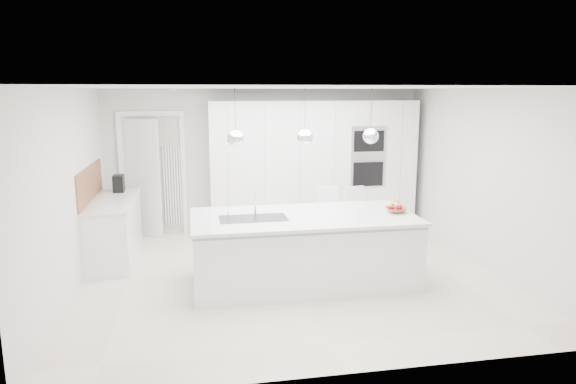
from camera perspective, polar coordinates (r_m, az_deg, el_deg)
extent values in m
plane|color=beige|center=(7.03, 0.45, -9.30)|extent=(5.50, 5.50, 0.00)
plane|color=silver|center=(9.14, -2.51, 3.54)|extent=(5.50, 0.00, 5.50)
plane|color=silver|center=(6.75, -23.12, -0.05)|extent=(0.00, 5.00, 5.00)
plane|color=white|center=(6.59, 0.48, 11.53)|extent=(5.50, 5.50, 0.00)
cube|color=white|center=(9.00, 2.82, 2.78)|extent=(3.60, 0.60, 2.30)
cube|color=white|center=(9.06, -16.34, 1.46)|extent=(0.76, 0.38, 2.00)
cube|color=white|center=(8.02, -18.75, -4.09)|extent=(0.60, 1.80, 0.86)
cube|color=silver|center=(7.92, -18.95, -0.95)|extent=(0.62, 1.82, 0.04)
cube|color=brown|center=(7.92, -21.13, 0.90)|extent=(0.02, 1.80, 0.50)
cube|color=white|center=(6.63, 1.80, -6.65)|extent=(2.80, 1.20, 0.86)
cube|color=silver|center=(6.56, 1.73, -2.77)|extent=(2.84, 1.40, 0.04)
cylinder|color=white|center=(6.57, -3.66, -1.24)|extent=(0.02, 0.02, 0.30)
sphere|color=white|center=(6.22, -5.84, 5.96)|extent=(0.20, 0.20, 0.20)
sphere|color=white|center=(6.34, 1.88, 6.11)|extent=(0.20, 0.20, 0.20)
sphere|color=white|center=(6.57, 9.18, 6.15)|extent=(0.20, 0.20, 0.20)
imported|color=brown|center=(6.83, 11.92, -1.97)|extent=(0.28, 0.28, 0.07)
cube|color=black|center=(8.49, -18.30, 0.91)|extent=(0.16, 0.25, 0.27)
sphere|color=#A7091E|center=(6.87, 11.47, -1.58)|extent=(0.08, 0.08, 0.08)
sphere|color=#A7091E|center=(6.83, 12.26, -1.67)|extent=(0.08, 0.08, 0.08)
sphere|color=#A7091E|center=(6.82, 11.41, -1.68)|extent=(0.08, 0.08, 0.08)
torus|color=yellow|center=(6.84, 11.85, -1.29)|extent=(0.23, 0.16, 0.20)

